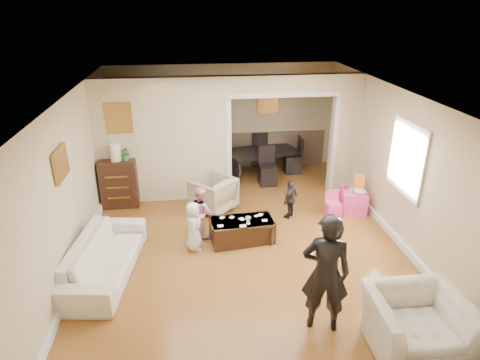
{
  "coord_description": "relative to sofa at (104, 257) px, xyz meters",
  "views": [
    {
      "loc": [
        -0.84,
        -6.48,
        3.97
      ],
      "look_at": [
        0.0,
        0.2,
        1.05
      ],
      "focal_mm": 31.15,
      "sensor_mm": 36.0,
      "label": 1
    }
  ],
  "objects": [
    {
      "name": "floor",
      "position": [
        2.25,
        0.82,
        -0.31
      ],
      "size": [
        7.0,
        7.0,
        0.0
      ],
      "primitive_type": "plane",
      "color": "#A06729",
      "rests_on": "ground"
    },
    {
      "name": "partition_left",
      "position": [
        0.87,
        2.62,
        0.99
      ],
      "size": [
        2.75,
        0.18,
        2.6
      ],
      "primitive_type": "cube",
      "color": "beige",
      "rests_on": "ground"
    },
    {
      "name": "partition_right",
      "position": [
        4.72,
        2.62,
        0.99
      ],
      "size": [
        0.55,
        0.18,
        2.6
      ],
      "primitive_type": "cube",
      "color": "beige",
      "rests_on": "ground"
    },
    {
      "name": "partition_header",
      "position": [
        3.35,
        2.62,
        2.12
      ],
      "size": [
        2.22,
        0.18,
        0.35
      ],
      "primitive_type": "cube",
      "color": "beige",
      "rests_on": "partition_right"
    },
    {
      "name": "window_pane",
      "position": [
        4.98,
        0.42,
        1.24
      ],
      "size": [
        0.03,
        0.95,
        1.1
      ],
      "primitive_type": "cube",
      "color": "white",
      "rests_on": "ground"
    },
    {
      "name": "framed_art_partition",
      "position": [
        0.05,
        2.52,
        1.54
      ],
      "size": [
        0.45,
        0.03,
        0.55
      ],
      "primitive_type": "cube",
      "color": "brown",
      "rests_on": "partition_left"
    },
    {
      "name": "framed_art_sofa_wall",
      "position": [
        -0.46,
        0.22,
        1.49
      ],
      "size": [
        0.03,
        0.55,
        0.4
      ],
      "primitive_type": "cube",
      "color": "brown"
    },
    {
      "name": "framed_art_alcove",
      "position": [
        3.35,
        4.26,
        1.39
      ],
      "size": [
        0.45,
        0.03,
        0.55
      ],
      "primitive_type": "cube",
      "color": "brown"
    },
    {
      "name": "sofa",
      "position": [
        0.0,
        0.0,
        0.0
      ],
      "size": [
        1.11,
        2.2,
        0.62
      ],
      "primitive_type": "imported",
      "rotation": [
        0.0,
        0.0,
        1.43
      ],
      "color": "white",
      "rests_on": "ground"
    },
    {
      "name": "armchair_back",
      "position": [
        1.82,
        1.97,
        0.04
      ],
      "size": [
        1.07,
        1.08,
        0.7
      ],
      "primitive_type": "imported",
      "rotation": [
        0.0,
        0.0,
        3.91
      ],
      "color": "tan",
      "rests_on": "ground"
    },
    {
      "name": "armchair_front",
      "position": [
        4.02,
        -2.04,
        0.06
      ],
      "size": [
        1.16,
        1.03,
        0.74
      ],
      "primitive_type": "imported",
      "rotation": [
        0.0,
        0.0,
        -0.03
      ],
      "color": "white",
      "rests_on": "ground"
    },
    {
      "name": "dresser",
      "position": [
        -0.08,
        2.41,
        0.19
      ],
      "size": [
        0.73,
        0.41,
        1.0
      ],
      "primitive_type": "cube",
      "color": "black",
      "rests_on": "ground"
    },
    {
      "name": "table_lamp",
      "position": [
        -0.08,
        2.41,
        0.88
      ],
      "size": [
        0.22,
        0.22,
        0.36
      ],
      "primitive_type": "cylinder",
      "color": "#FEEDCF",
      "rests_on": "dresser"
    },
    {
      "name": "potted_plant",
      "position": [
        0.12,
        2.41,
        0.84
      ],
      "size": [
        0.26,
        0.23,
        0.29
      ],
      "primitive_type": "imported",
      "color": "#467E38",
      "rests_on": "dresser"
    },
    {
      "name": "coffee_table",
      "position": [
        2.25,
        0.71,
        -0.1
      ],
      "size": [
        1.15,
        0.68,
        0.41
      ],
      "primitive_type": "cube",
      "rotation": [
        0.0,
        0.0,
        0.13
      ],
      "color": "#331C10",
      "rests_on": "ground"
    },
    {
      "name": "coffee_cup",
      "position": [
        2.35,
        0.66,
        0.14
      ],
      "size": [
        0.11,
        0.11,
        0.09
      ],
      "primitive_type": "imported",
      "rotation": [
        0.0,
        0.0,
        0.13
      ],
      "color": "silver",
      "rests_on": "coffee_table"
    },
    {
      "name": "play_table",
      "position": [
        4.62,
        1.53,
        -0.08
      ],
      "size": [
        0.55,
        0.55,
        0.46
      ],
      "primitive_type": "cube",
      "rotation": [
        0.0,
        0.0,
        -0.17
      ],
      "color": "#F03F96",
      "rests_on": "ground"
    },
    {
      "name": "cereal_box",
      "position": [
        4.74,
        1.63,
        0.3
      ],
      "size": [
        0.21,
        0.1,
        0.3
      ],
      "primitive_type": "cube",
      "rotation": [
        0.0,
        0.0,
        -0.17
      ],
      "color": "yellow",
      "rests_on": "play_table"
    },
    {
      "name": "cyan_cup",
      "position": [
        4.52,
        1.48,
        0.19
      ],
      "size": [
        0.08,
        0.08,
        0.08
      ],
      "primitive_type": "cylinder",
      "color": "#27C7C6",
      "rests_on": "play_table"
    },
    {
      "name": "toy_block",
      "position": [
        4.5,
        1.65,
        0.18
      ],
      "size": [
        0.09,
        0.07,
        0.05
      ],
      "primitive_type": "cube",
      "rotation": [
        0.0,
        0.0,
        0.18
      ],
      "color": "red",
      "rests_on": "play_table"
    },
    {
      "name": "play_bowl",
      "position": [
        4.67,
        1.41,
        0.18
      ],
      "size": [
        0.27,
        0.27,
        0.06
      ],
      "primitive_type": "imported",
      "rotation": [
        0.0,
        0.0,
        -0.17
      ],
      "color": "silver",
      "rests_on": "play_table"
    },
    {
      "name": "dining_table",
      "position": [
        3.16,
        3.76,
        -0.01
      ],
      "size": [
        1.86,
        1.32,
        0.59
      ],
      "primitive_type": "imported",
      "rotation": [
        0.0,
        0.0,
        0.25
      ],
      "color": "black",
      "rests_on": "ground"
    },
    {
      "name": "adult_person",
      "position": [
        3.01,
        -1.53,
        0.52
      ],
      "size": [
        0.69,
        0.55,
        1.66
      ],
      "primitive_type": "imported",
      "rotation": [
        0.0,
        0.0,
        2.87
      ],
      "color": "black",
      "rests_on": "ground"
    },
    {
      "name": "child_kneel_a",
      "position": [
        1.4,
        0.56,
        0.13
      ],
      "size": [
        0.3,
        0.44,
        0.88
      ],
      "primitive_type": "imported",
      "rotation": [
        0.0,
        0.0,
        1.53
      ],
      "color": "silver",
      "rests_on": "ground"
    },
    {
      "name": "child_kneel_b",
      "position": [
        1.55,
        1.01,
        0.16
      ],
      "size": [
        0.53,
        0.57,
        0.94
      ],
      "primitive_type": "imported",
      "rotation": [
        0.0,
        0.0,
        2.05
      ],
      "color": "pink",
      "rests_on": "ground"
    },
    {
      "name": "child_toddler",
      "position": [
        3.3,
        1.46,
        0.09
      ],
      "size": [
        0.46,
        0.47,
        0.79
      ],
      "primitive_type": "imported",
      "rotation": [
        0.0,
        0.0,
        -2.31
      ],
      "color": "black",
      "rests_on": "ground"
    },
    {
      "name": "craft_papers",
      "position": [
        2.26,
        0.71,
        0.1
      ],
      "size": [
        0.89,
        0.47,
        0.0
      ],
      "color": "white",
      "rests_on": "coffee_table"
    }
  ]
}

